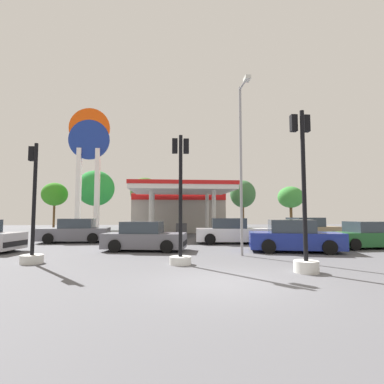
{
  "coord_description": "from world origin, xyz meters",
  "views": [
    {
      "loc": [
        -1.68,
        -8.14,
        1.87
      ],
      "look_at": [
        0.22,
        12.26,
        3.42
      ],
      "focal_mm": 27.52,
      "sensor_mm": 36.0,
      "label": 1
    }
  ],
  "objects_px": {
    "car_0": "(365,236)",
    "tree_5": "(291,197)",
    "traffic_signal_3": "(304,221)",
    "station_pole_sign": "(89,154)",
    "tree_0": "(55,194)",
    "car_6": "(75,232)",
    "tree_2": "(145,192)",
    "car_2": "(231,232)",
    "car_1": "(307,230)",
    "tree_4": "(243,194)",
    "car_4": "(294,237)",
    "traffic_signal_2": "(180,221)",
    "traffic_signal_0": "(32,233)",
    "car_5": "(145,237)",
    "tree_3": "(200,200)",
    "corner_streetlamp": "(242,153)",
    "tree_1": "(96,188)"
  },
  "relations": [
    {
      "from": "car_2",
      "to": "car_6",
      "type": "relative_size",
      "value": 1.05
    },
    {
      "from": "tree_0",
      "to": "tree_4",
      "type": "distance_m",
      "value": 23.71
    },
    {
      "from": "car_1",
      "to": "tree_4",
      "type": "height_order",
      "value": "tree_4"
    },
    {
      "from": "tree_0",
      "to": "corner_streetlamp",
      "type": "height_order",
      "value": "corner_streetlamp"
    },
    {
      "from": "station_pole_sign",
      "to": "traffic_signal_2",
      "type": "bearing_deg",
      "value": -65.11
    },
    {
      "from": "car_4",
      "to": "tree_5",
      "type": "bearing_deg",
      "value": 66.35
    },
    {
      "from": "traffic_signal_3",
      "to": "tree_3",
      "type": "relative_size",
      "value": 0.92
    },
    {
      "from": "car_0",
      "to": "tree_5",
      "type": "distance_m",
      "value": 23.98
    },
    {
      "from": "car_4",
      "to": "traffic_signal_0",
      "type": "distance_m",
      "value": 11.78
    },
    {
      "from": "car_2",
      "to": "station_pole_sign",
      "type": "bearing_deg",
      "value": 142.15
    },
    {
      "from": "traffic_signal_0",
      "to": "corner_streetlamp",
      "type": "distance_m",
      "value": 9.31
    },
    {
      "from": "tree_0",
      "to": "tree_2",
      "type": "bearing_deg",
      "value": 4.5
    },
    {
      "from": "car_0",
      "to": "traffic_signal_3",
      "type": "height_order",
      "value": "traffic_signal_3"
    },
    {
      "from": "traffic_signal_2",
      "to": "tree_2",
      "type": "height_order",
      "value": "tree_2"
    },
    {
      "from": "car_5",
      "to": "traffic_signal_2",
      "type": "height_order",
      "value": "traffic_signal_2"
    },
    {
      "from": "station_pole_sign",
      "to": "tree_0",
      "type": "relative_size",
      "value": 2.05
    },
    {
      "from": "car_1",
      "to": "car_5",
      "type": "height_order",
      "value": "car_1"
    },
    {
      "from": "traffic_signal_2",
      "to": "tree_1",
      "type": "relative_size",
      "value": 0.69
    },
    {
      "from": "corner_streetlamp",
      "to": "tree_2",
      "type": "bearing_deg",
      "value": 103.53
    },
    {
      "from": "traffic_signal_0",
      "to": "tree_5",
      "type": "bearing_deg",
      "value": 50.18
    },
    {
      "from": "car_0",
      "to": "tree_4",
      "type": "bearing_deg",
      "value": 92.01
    },
    {
      "from": "station_pole_sign",
      "to": "tree_1",
      "type": "distance_m",
      "value": 9.1
    },
    {
      "from": "car_4",
      "to": "traffic_signal_3",
      "type": "relative_size",
      "value": 0.89
    },
    {
      "from": "car_1",
      "to": "car_2",
      "type": "distance_m",
      "value": 6.23
    },
    {
      "from": "tree_3",
      "to": "car_5",
      "type": "bearing_deg",
      "value": -103.99
    },
    {
      "from": "tree_0",
      "to": "tree_1",
      "type": "height_order",
      "value": "tree_1"
    },
    {
      "from": "tree_4",
      "to": "car_2",
      "type": "bearing_deg",
      "value": -107.5
    },
    {
      "from": "car_5",
      "to": "traffic_signal_3",
      "type": "xyz_separation_m",
      "value": [
        5.57,
        -6.19,
        0.98
      ]
    },
    {
      "from": "car_0",
      "to": "traffic_signal_0",
      "type": "distance_m",
      "value": 16.46
    },
    {
      "from": "car_5",
      "to": "tree_0",
      "type": "distance_m",
      "value": 25.5
    },
    {
      "from": "traffic_signal_0",
      "to": "tree_2",
      "type": "xyz_separation_m",
      "value": [
        2.48,
        26.36,
        3.58
      ]
    },
    {
      "from": "car_6",
      "to": "traffic_signal_0",
      "type": "distance_m",
      "value": 8.57
    },
    {
      "from": "station_pole_sign",
      "to": "car_0",
      "type": "bearing_deg",
      "value": -34.06
    },
    {
      "from": "car_1",
      "to": "corner_streetlamp",
      "type": "bearing_deg",
      "value": -132.17
    },
    {
      "from": "tree_1",
      "to": "tree_5",
      "type": "xyz_separation_m",
      "value": [
        25.32,
        2.09,
        -0.84
      ]
    },
    {
      "from": "car_0",
      "to": "car_4",
      "type": "xyz_separation_m",
      "value": [
        -4.55,
        -1.07,
        0.05
      ]
    },
    {
      "from": "car_0",
      "to": "corner_streetlamp",
      "type": "height_order",
      "value": "corner_streetlamp"
    },
    {
      "from": "traffic_signal_0",
      "to": "tree_4",
      "type": "bearing_deg",
      "value": 59.45
    },
    {
      "from": "car_1",
      "to": "car_0",
      "type": "bearing_deg",
      "value": -81.45
    },
    {
      "from": "car_6",
      "to": "tree_2",
      "type": "bearing_deg",
      "value": 79.3
    },
    {
      "from": "car_1",
      "to": "tree_3",
      "type": "bearing_deg",
      "value": 107.49
    },
    {
      "from": "car_4",
      "to": "car_6",
      "type": "distance_m",
      "value": 13.83
    },
    {
      "from": "car_4",
      "to": "tree_1",
      "type": "bearing_deg",
      "value": 123.98
    },
    {
      "from": "car_2",
      "to": "car_4",
      "type": "distance_m",
      "value": 5.02
    },
    {
      "from": "traffic_signal_2",
      "to": "traffic_signal_3",
      "type": "distance_m",
      "value": 4.39
    },
    {
      "from": "traffic_signal_0",
      "to": "tree_3",
      "type": "distance_m",
      "value": 28.21
    },
    {
      "from": "station_pole_sign",
      "to": "car_2",
      "type": "distance_m",
      "value": 15.75
    },
    {
      "from": "car_1",
      "to": "car_4",
      "type": "bearing_deg",
      "value": -121.57
    },
    {
      "from": "car_1",
      "to": "car_6",
      "type": "xyz_separation_m",
      "value": [
        -16.2,
        -0.07,
        -0.02
      ]
    },
    {
      "from": "tree_0",
      "to": "tree_5",
      "type": "distance_m",
      "value": 30.48
    }
  ]
}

